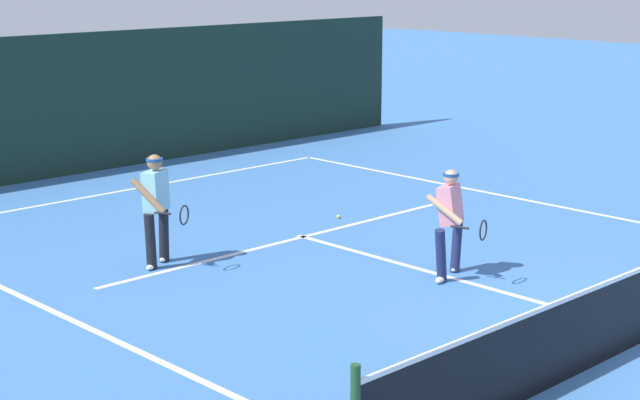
% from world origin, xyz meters
% --- Properties ---
extents(court_line_baseline_far, '(9.67, 0.10, 0.01)m').
position_xyz_m(court_line_baseline_far, '(0.00, 11.26, 0.00)').
color(court_line_baseline_far, white).
rests_on(court_line_baseline_far, ground_plane).
extents(court_line_service, '(7.88, 0.10, 0.01)m').
position_xyz_m(court_line_service, '(0.00, 6.28, 0.00)').
color(court_line_service, white).
rests_on(court_line_service, ground_plane).
extents(court_line_centre, '(0.10, 6.40, 0.01)m').
position_xyz_m(court_line_centre, '(0.00, 3.20, 0.00)').
color(court_line_centre, white).
rests_on(court_line_centre, ground_plane).
extents(player_near, '(0.89, 0.91, 1.57)m').
position_xyz_m(player_near, '(0.01, 3.23, 0.86)').
color(player_near, '#1E234C').
rests_on(player_near, ground_plane).
extents(player_far, '(0.72, 0.95, 1.68)m').
position_xyz_m(player_far, '(-2.65, 6.59, 0.93)').
color(player_far, black).
rests_on(player_far, ground_plane).
extents(tennis_ball, '(0.07, 0.07, 0.07)m').
position_xyz_m(tennis_ball, '(1.29, 6.75, 0.03)').
color(tennis_ball, '#D1E033').
rests_on(tennis_ball, ground_plane).
extents(back_fence_windscreen, '(18.96, 0.12, 2.95)m').
position_xyz_m(back_fence_windscreen, '(0.00, 13.36, 1.48)').
color(back_fence_windscreen, '#182E25').
rests_on(back_fence_windscreen, ground_plane).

